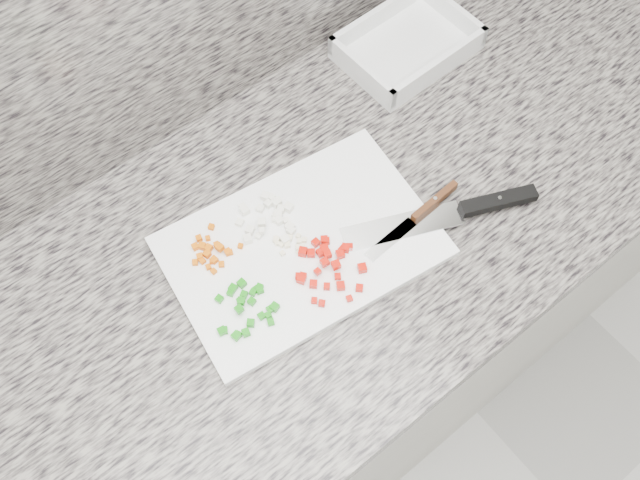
% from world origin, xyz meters
% --- Properties ---
extents(cabinet, '(3.92, 0.62, 0.86)m').
position_xyz_m(cabinet, '(0.00, 1.44, 0.43)').
color(cabinet, silver).
rests_on(cabinet, ground).
extents(countertop, '(3.96, 0.64, 0.04)m').
position_xyz_m(countertop, '(0.00, 1.44, 0.88)').
color(countertop, slate).
rests_on(countertop, cabinet).
extents(backsplash, '(3.92, 0.02, 0.60)m').
position_xyz_m(backsplash, '(0.00, 1.74, 1.20)').
color(backsplash, slate).
rests_on(backsplash, countertop).
extents(cutting_board, '(0.43, 0.32, 0.01)m').
position_xyz_m(cutting_board, '(0.11, 1.42, 0.91)').
color(cutting_board, white).
rests_on(cutting_board, countertop).
extents(carrot_pile, '(0.08, 0.07, 0.02)m').
position_xyz_m(carrot_pile, '(-0.00, 1.50, 0.92)').
color(carrot_pile, '#D05B04').
rests_on(carrot_pile, cutting_board).
extents(onion_pile, '(0.10, 0.10, 0.02)m').
position_xyz_m(onion_pile, '(0.10, 1.49, 0.92)').
color(onion_pile, white).
rests_on(onion_pile, cutting_board).
extents(green_pepper_pile, '(0.10, 0.09, 0.02)m').
position_xyz_m(green_pepper_pile, '(-0.01, 1.39, 0.92)').
color(green_pepper_pile, '#107C0B').
rests_on(green_pepper_pile, cutting_board).
extents(red_pepper_pile, '(0.11, 0.12, 0.02)m').
position_xyz_m(red_pepper_pile, '(0.12, 1.37, 0.92)').
color(red_pepper_pile, '#C00E02').
rests_on(red_pepper_pile, cutting_board).
extents(garlic_pile, '(0.05, 0.05, 0.01)m').
position_xyz_m(garlic_pile, '(0.10, 1.43, 0.92)').
color(garlic_pile, '#F4EABD').
rests_on(garlic_pile, cutting_board).
extents(chef_knife, '(0.30, 0.15, 0.02)m').
position_xyz_m(chef_knife, '(0.35, 1.31, 0.92)').
color(chef_knife, silver).
rests_on(chef_knife, cutting_board).
extents(paring_knife, '(0.19, 0.03, 0.02)m').
position_xyz_m(paring_knife, '(0.29, 1.35, 0.92)').
color(paring_knife, silver).
rests_on(paring_knife, cutting_board).
extents(tray, '(0.23, 0.17, 0.05)m').
position_xyz_m(tray, '(0.50, 1.62, 0.92)').
color(tray, silver).
rests_on(tray, countertop).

